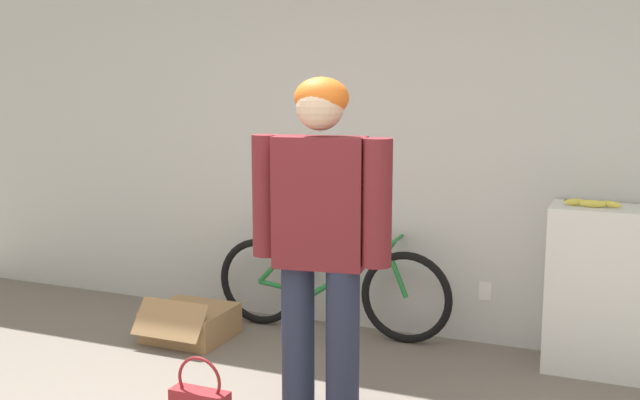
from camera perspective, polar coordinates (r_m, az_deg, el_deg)
The scene contains 6 objects.
wall_back at distance 4.97m, azimuth 6.67°, elevation 4.45°, with size 8.00×0.07×2.60m.
side_shelf at distance 4.68m, azimuth 21.55°, elevation -6.49°, with size 0.76×0.37×0.98m.
person at distance 3.52m, azimuth 0.01°, elevation -2.54°, with size 0.70×0.26×1.72m.
bicycle at distance 5.07m, azimuth 0.75°, elevation -6.56°, with size 1.67×0.46×0.68m.
banana at distance 4.55m, azimuth 19.98°, elevation -0.23°, with size 0.33×0.09×0.04m.
cardboard_box at distance 5.11m, azimuth -9.86°, elevation -9.19°, with size 0.52×0.56×0.30m.
Camera 1 is at (1.39, -2.03, 1.70)m, focal length 42.00 mm.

